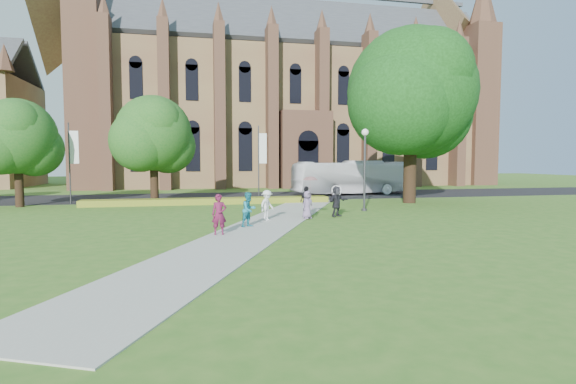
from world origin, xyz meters
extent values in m
plane|color=#35671E|center=(0.00, 0.00, 0.00)|extent=(160.00, 160.00, 0.00)
cube|color=black|center=(0.00, 20.00, 0.01)|extent=(160.00, 10.00, 0.02)
cube|color=#B2B2A8|center=(0.00, 1.00, 0.02)|extent=(15.58, 28.54, 0.04)
cube|color=#B19023|center=(-2.00, 13.20, 0.23)|extent=(18.00, 1.40, 0.45)
cube|color=olive|center=(10.00, 40.00, 8.50)|extent=(52.00, 16.00, 17.00)
cube|color=#4F3325|center=(-14.50, 33.00, 10.50)|extent=(3.50, 3.50, 21.00)
cube|color=#4F3325|center=(34.50, 33.00, 10.50)|extent=(3.50, 3.50, 21.00)
cube|color=#4F3325|center=(10.00, 31.00, 4.50)|extent=(6.00, 2.50, 9.00)
cylinder|color=#38383D|center=(7.50, 6.50, 2.40)|extent=(0.14, 0.14, 4.80)
sphere|color=white|center=(7.50, 6.50, 5.02)|extent=(0.44, 0.44, 0.44)
cylinder|color=#38383D|center=(7.50, 6.50, 0.07)|extent=(0.36, 0.36, 0.15)
cylinder|color=#332114|center=(13.00, 11.00, 3.30)|extent=(0.96, 0.96, 6.60)
sphere|color=#10370F|center=(13.00, 11.00, 8.40)|extent=(9.60, 9.60, 9.60)
cylinder|color=#332114|center=(-15.00, 14.00, 1.93)|extent=(0.56, 0.56, 3.85)
sphere|color=#18501A|center=(-15.00, 14.00, 4.90)|extent=(5.20, 5.20, 5.20)
cylinder|color=#332114|center=(-6.00, 14.50, 2.06)|extent=(0.60, 0.60, 4.12)
sphere|color=#18501A|center=(-6.00, 14.50, 5.25)|extent=(5.60, 5.60, 5.60)
cylinder|color=#38383D|center=(2.00, 15.20, 3.00)|extent=(0.10, 0.10, 6.00)
cube|color=white|center=(2.35, 15.20, 4.20)|extent=(0.60, 0.02, 2.40)
cylinder|color=#38383D|center=(-12.00, 15.20, 3.00)|extent=(0.10, 0.10, 6.00)
cube|color=white|center=(-11.65, 15.20, 4.20)|extent=(0.60, 0.02, 2.40)
imported|color=silver|center=(11.59, 19.64, 1.63)|extent=(11.79, 4.20, 3.21)
imported|color=#5C1534|center=(-2.21, -1.06, 0.92)|extent=(0.64, 0.42, 1.75)
imported|color=teal|center=(-0.66, 0.94, 0.88)|extent=(1.03, 0.99, 1.67)
imported|color=silver|center=(0.59, 3.06, 0.85)|extent=(1.16, 1.16, 1.61)
imported|color=black|center=(3.19, 4.80, 0.89)|extent=(1.03, 0.94, 1.69)
imported|color=slate|center=(2.90, 3.36, 0.80)|extent=(0.89, 0.80, 1.52)
imported|color=#25242B|center=(4.77, 3.91, 0.91)|extent=(1.63, 1.32, 1.74)
imported|color=#C28995|center=(3.08, 3.46, 1.91)|extent=(1.04, 1.04, 0.71)
camera|label=1|loc=(-3.43, -20.41, 3.22)|focal=28.00mm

